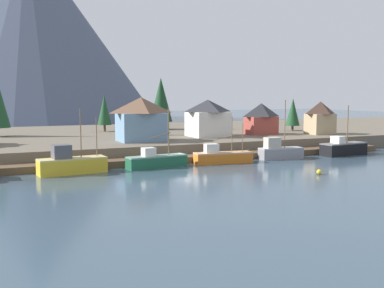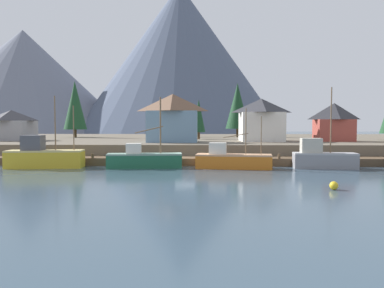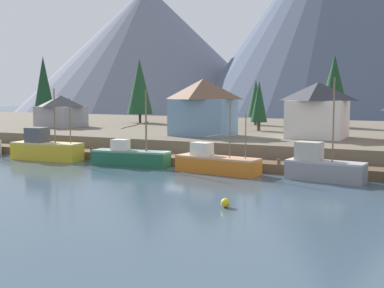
# 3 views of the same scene
# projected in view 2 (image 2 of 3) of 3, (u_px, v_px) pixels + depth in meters

# --- Properties ---
(ground_plane) EXTENTS (400.00, 400.00, 1.00)m
(ground_plane) POSITION_uv_depth(u_px,v_px,m) (190.00, 156.00, 66.78)
(ground_plane) COLOR #384C5B
(dock) EXTENTS (80.00, 4.00, 1.60)m
(dock) POSITION_uv_depth(u_px,v_px,m) (186.00, 161.00, 48.75)
(dock) COLOR brown
(dock) RESTS_ON ground_plane
(shoreline_bank) EXTENTS (400.00, 56.00, 2.50)m
(shoreline_bank) POSITION_uv_depth(u_px,v_px,m) (192.00, 143.00, 78.66)
(shoreline_bank) COLOR #665B4C
(shoreline_bank) RESTS_ON ground_plane
(mountain_west_peak) EXTENTS (112.50, 112.50, 53.76)m
(mountain_west_peak) POSITION_uv_depth(u_px,v_px,m) (24.00, 83.00, 189.13)
(mountain_west_peak) COLOR slate
(mountain_west_peak) RESTS_ON ground_plane
(mountain_central_peak) EXTENTS (106.86, 106.86, 76.04)m
(mountain_central_peak) POSITION_uv_depth(u_px,v_px,m) (180.00, 60.00, 186.93)
(mountain_central_peak) COLOR #4C566B
(mountain_central_peak) RESTS_ON ground_plane
(fishing_boat_yellow) EXTENTS (9.34, 3.71, 8.88)m
(fishing_boat_yellow) POSITION_uv_depth(u_px,v_px,m) (44.00, 156.00, 45.19)
(fishing_boat_yellow) COLOR gold
(fishing_boat_yellow) RESTS_ON ground_plane
(fishing_boat_green) EXTENTS (9.30, 3.29, 8.70)m
(fishing_boat_green) POSITION_uv_depth(u_px,v_px,m) (144.00, 159.00, 45.10)
(fishing_boat_green) COLOR #1E5B3D
(fishing_boat_green) RESTS_ON ground_plane
(fishing_boat_orange) EXTENTS (9.35, 3.68, 7.30)m
(fishing_boat_orange) POSITION_uv_depth(u_px,v_px,m) (232.00, 160.00, 44.62)
(fishing_boat_orange) COLOR #CC6B1E
(fishing_boat_orange) RESTS_ON ground_plane
(fishing_boat_grey) EXTENTS (7.60, 3.06, 9.85)m
(fishing_boat_grey) POSITION_uv_depth(u_px,v_px,m) (322.00, 158.00, 44.63)
(fishing_boat_grey) COLOR gray
(fishing_boat_grey) RESTS_ON ground_plane
(house_blue) EXTENTS (8.31, 6.34, 7.76)m
(house_blue) POSITION_uv_depth(u_px,v_px,m) (173.00, 117.00, 59.18)
(house_blue) COLOR #6689A8
(house_blue) RESTS_ON shoreline_bank
(house_grey) EXTENTS (7.16, 6.43, 5.37)m
(house_grey) POSITION_uv_depth(u_px,v_px,m) (11.00, 125.00, 64.70)
(house_grey) COLOR gray
(house_grey) RESTS_ON shoreline_bank
(house_white) EXTENTS (7.35, 7.21, 7.23)m
(house_white) POSITION_uv_depth(u_px,v_px,m) (261.00, 119.00, 62.29)
(house_white) COLOR silver
(house_white) RESTS_ON shoreline_bank
(house_red) EXTENTS (6.33, 4.25, 6.44)m
(house_red) POSITION_uv_depth(u_px,v_px,m) (334.00, 122.00, 61.62)
(house_red) COLOR #9E4238
(house_red) RESTS_ON shoreline_bank
(conifer_near_left) EXTENTS (4.93, 4.93, 12.29)m
(conifer_near_left) POSITION_uv_depth(u_px,v_px,m) (75.00, 105.00, 79.81)
(conifer_near_left) COLOR #4C3823
(conifer_near_left) RESTS_ON shoreline_bank
(conifer_near_right) EXTENTS (3.14, 3.14, 8.13)m
(conifer_near_right) POSITION_uv_depth(u_px,v_px,m) (177.00, 116.00, 82.93)
(conifer_near_right) COLOR #4C3823
(conifer_near_right) RESTS_ON shoreline_bank
(conifer_mid_right) EXTENTS (5.33, 5.33, 12.18)m
(conifer_mid_right) POSITION_uv_depth(u_px,v_px,m) (237.00, 106.00, 82.94)
(conifer_mid_right) COLOR #4C3823
(conifer_mid_right) RESTS_ON shoreline_bank
(conifer_back_left) EXTENTS (2.57, 2.57, 7.64)m
(conifer_back_left) POSITION_uv_depth(u_px,v_px,m) (199.00, 116.00, 70.36)
(conifer_back_left) COLOR #4C3823
(conifer_back_left) RESTS_ON shoreline_bank
(channel_buoy) EXTENTS (0.70, 0.70, 0.70)m
(channel_buoy) POSITION_uv_depth(u_px,v_px,m) (334.00, 186.00, 30.04)
(channel_buoy) COLOR gold
(channel_buoy) RESTS_ON ground_plane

